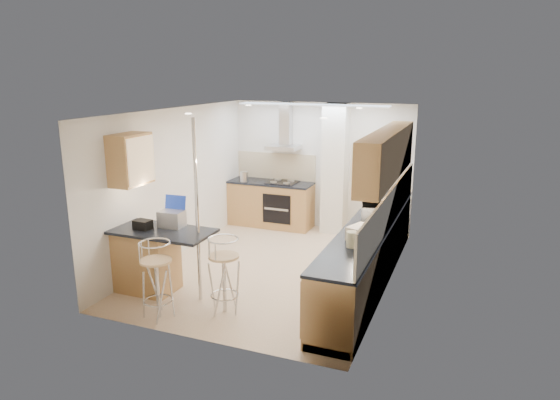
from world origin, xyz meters
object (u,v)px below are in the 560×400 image
at_px(microwave, 374,213).
at_px(laptop, 172,219).
at_px(bar_stool_near, 157,280).
at_px(bread_bin, 361,233).
at_px(bar_stool_end, 224,275).

height_order(microwave, laptop, microwave).
bearing_deg(laptop, microwave, 23.48).
height_order(microwave, bar_stool_near, microwave).
distance_m(laptop, bar_stool_near, 1.04).
bearing_deg(microwave, bar_stool_near, 120.10).
relative_size(microwave, bread_bin, 1.48).
xyz_separation_m(laptop, bread_bin, (2.60, 0.49, -0.04)).
bearing_deg(microwave, laptop, 103.85).
relative_size(microwave, laptop, 1.52).
bearing_deg(bar_stool_end, bread_bin, -22.47).
height_order(bar_stool_near, bread_bin, bread_bin).
height_order(microwave, bar_stool_end, microwave).
xyz_separation_m(bar_stool_near, bread_bin, (2.30, 1.32, 0.50)).
relative_size(laptop, bar_stool_end, 0.33).
bearing_deg(bar_stool_end, laptop, 108.17).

